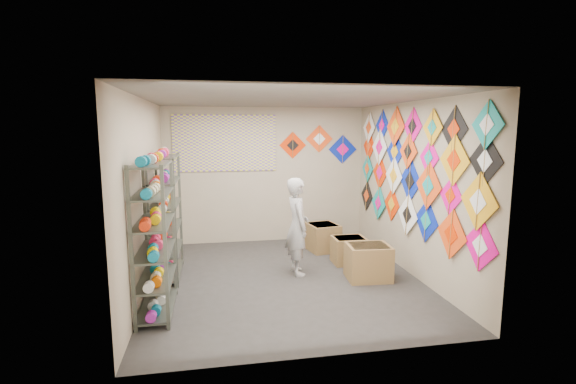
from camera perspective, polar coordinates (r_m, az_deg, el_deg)
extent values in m
plane|color=#2E2C29|center=(6.55, -0.40, -11.74)|extent=(4.50, 4.50, 0.00)
plane|color=tan|center=(8.41, -3.06, 2.31)|extent=(4.00, 0.00, 4.00)
plane|color=tan|center=(4.05, 5.12, -4.74)|extent=(4.00, 0.00, 4.00)
plane|color=tan|center=(6.19, -18.98, -0.49)|extent=(0.00, 4.50, 4.50)
plane|color=tan|center=(6.84, 16.33, 0.47)|extent=(0.00, 4.50, 4.50)
plane|color=#6E665D|center=(6.15, -0.42, 12.55)|extent=(4.50, 4.50, 0.00)
cube|color=#4C5147|center=(5.41, -17.77, -6.04)|extent=(0.40, 1.10, 1.90)
cube|color=#4C5147|center=(6.67, -16.37, -3.22)|extent=(0.40, 1.10, 1.90)
cylinder|color=#F92C5C|center=(4.93, -18.53, -6.38)|extent=(0.12, 0.10, 0.12)
cylinder|color=#FF6400|center=(5.11, -18.23, -5.82)|extent=(0.12, 0.10, 0.12)
cylinder|color=yellow|center=(5.30, -17.95, -5.31)|extent=(0.12, 0.10, 0.12)
cylinder|color=silver|center=(5.48, -17.69, -4.83)|extent=(0.12, 0.10, 0.12)
cylinder|color=red|center=(5.67, -17.45, -4.38)|extent=(0.12, 0.10, 0.12)
cylinder|color=purple|center=(5.85, -17.23, -3.96)|extent=(0.12, 0.10, 0.12)
cylinder|color=beige|center=(6.18, -16.86, -3.27)|extent=(0.12, 0.10, 0.12)
cylinder|color=#0E7493|center=(6.37, -16.67, -2.92)|extent=(0.12, 0.10, 0.12)
cylinder|color=#F92C5C|center=(6.56, -16.49, -2.58)|extent=(0.12, 0.10, 0.12)
cylinder|color=#FF6400|center=(6.74, -16.32, -2.27)|extent=(0.12, 0.10, 0.12)
cylinder|color=yellow|center=(6.93, -16.16, -1.97)|extent=(0.12, 0.10, 0.12)
cylinder|color=silver|center=(7.12, -16.01, -1.68)|extent=(0.12, 0.10, 0.12)
cube|color=#F70693|center=(5.37, 24.84, -6.67)|extent=(0.02, 0.63, 0.63)
cube|color=#FF4A12|center=(5.82, 21.45, -5.40)|extent=(0.03, 0.67, 0.67)
cube|color=#0921B0|center=(6.40, 18.39, -3.73)|extent=(0.03, 0.66, 0.66)
cube|color=white|center=(6.88, 16.02, -3.01)|extent=(0.03, 0.67, 0.67)
cube|color=#F22F00|center=(7.44, 14.00, -1.59)|extent=(0.02, 0.60, 0.60)
cube|color=#109C98|center=(7.93, 12.26, -1.48)|extent=(0.04, 0.63, 0.63)
cube|color=black|center=(8.53, 10.72, -0.49)|extent=(0.03, 0.61, 0.61)
cube|color=#F4AD16|center=(5.31, 24.61, -1.21)|extent=(0.02, 0.70, 0.70)
cube|color=#F70693|center=(5.82, 21.37, -0.45)|extent=(0.03, 0.52, 0.52)
cube|color=#FF4A12|center=(6.27, 18.64, 0.82)|extent=(0.03, 0.70, 0.70)
cube|color=#0921B0|center=(6.80, 16.36, 1.48)|extent=(0.02, 0.70, 0.70)
cube|color=white|center=(7.30, 14.26, 2.17)|extent=(0.01, 0.64, 0.64)
cube|color=#F22F00|center=(7.89, 12.45, 2.61)|extent=(0.02, 0.63, 0.63)
cube|color=#109C98|center=(8.42, 10.80, 3.17)|extent=(0.01, 0.55, 0.55)
cube|color=black|center=(5.23, 25.39, 3.90)|extent=(0.01, 0.61, 0.61)
cube|color=#F4AD16|center=(5.71, 21.77, 4.04)|extent=(0.01, 0.67, 0.67)
cube|color=#F70693|center=(6.29, 18.73, 4.49)|extent=(0.03, 0.53, 0.53)
cube|color=#FF4A12|center=(6.82, 16.11, 5.38)|extent=(0.03, 0.57, 0.57)
cube|color=#0921B0|center=(7.30, 14.41, 5.40)|extent=(0.02, 0.64, 0.64)
cube|color=white|center=(7.86, 12.40, 6.01)|extent=(0.02, 0.67, 0.67)
cube|color=#F22F00|center=(8.39, 11.02, 6.20)|extent=(0.03, 0.57, 0.57)
cube|color=#109C98|center=(5.19, 25.61, 8.32)|extent=(0.03, 0.57, 0.57)
cube|color=black|center=(5.77, 21.77, 8.01)|extent=(0.03, 0.61, 0.61)
cube|color=#F4AD16|center=(6.19, 19.15, 8.35)|extent=(0.01, 0.53, 0.53)
cube|color=#F70693|center=(6.75, 16.68, 8.61)|extent=(0.03, 0.58, 0.58)
cube|color=#FF4A12|center=(7.26, 14.48, 8.66)|extent=(0.04, 0.68, 0.67)
cube|color=#0921B0|center=(7.81, 12.75, 8.88)|extent=(0.03, 0.58, 0.58)
cube|color=white|center=(8.36, 11.02, 8.65)|extent=(0.04, 0.61, 0.61)
cube|color=#F22F00|center=(8.44, 0.64, 6.41)|extent=(0.54, 0.02, 0.54)
cube|color=#FF4A12|center=(8.56, 4.29, 7.25)|extent=(0.56, 0.02, 0.56)
cube|color=#0921B0|center=(8.71, 7.47, 5.80)|extent=(0.60, 0.02, 0.60)
cube|color=#704FAB|center=(8.28, -8.62, 6.63)|extent=(2.00, 0.01, 1.10)
imported|color=beige|center=(6.56, 1.27, -4.69)|extent=(0.62, 0.46, 1.53)
cube|color=olive|center=(6.57, 10.91, -9.38)|extent=(0.68, 0.58, 0.53)
cube|color=olive|center=(7.27, 8.31, -7.88)|extent=(0.55, 0.45, 0.45)
cube|color=olive|center=(7.93, 4.78, -6.18)|extent=(0.62, 0.66, 0.50)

